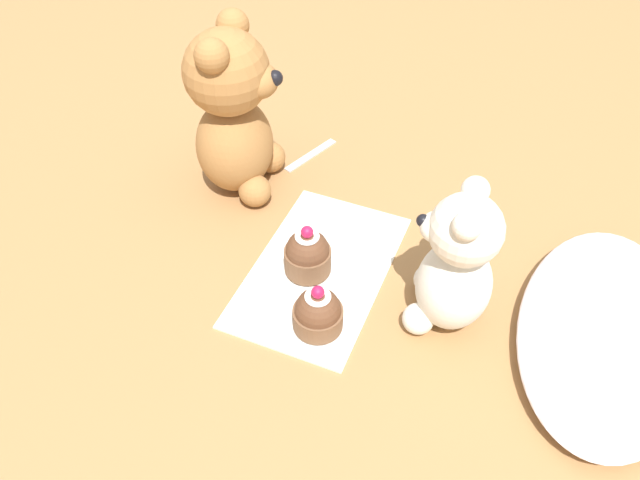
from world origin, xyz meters
TOP-DOWN VIEW (x-y plane):
  - ground_plane at (0.00, 0.00)m, footprint 4.00×4.00m
  - knitted_placemat at (0.00, 0.00)m, footprint 0.27×0.16m
  - tulle_cloth at (-0.02, 0.34)m, footprint 0.34×0.19m
  - teddy_bear_cream at (0.01, 0.17)m, footprint 0.10×0.10m
  - teddy_bear_tan at (-0.12, -0.18)m, footprint 0.14×0.14m
  - cupcake_near_cream_bear at (0.08, 0.03)m, footprint 0.06×0.06m
  - cupcake_near_tan_bear at (0.01, -0.01)m, footprint 0.06×0.06m
  - teaspoon at (-0.22, -0.11)m, footprint 0.10×0.05m

SIDE VIEW (x-z plane):
  - ground_plane at x=0.00m, z-range 0.00..0.00m
  - teaspoon at x=-0.22m, z-range 0.00..0.01m
  - knitted_placemat at x=0.00m, z-range 0.00..0.01m
  - tulle_cloth at x=-0.02m, z-range 0.00..0.04m
  - cupcake_near_cream_bear at x=0.08m, z-range -0.01..0.06m
  - cupcake_near_tan_bear at x=0.01m, z-range 0.00..0.07m
  - teddy_bear_cream at x=0.01m, z-range -0.01..0.18m
  - teddy_bear_tan at x=-0.12m, z-range 0.00..0.25m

